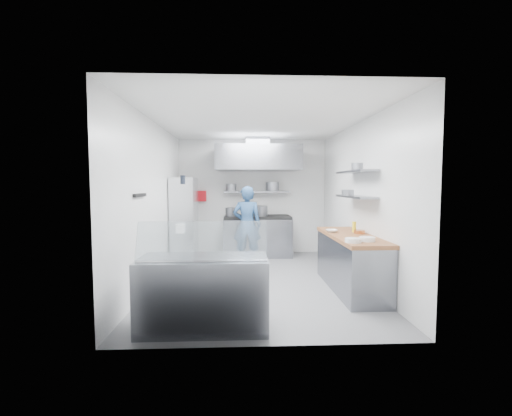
{
  "coord_description": "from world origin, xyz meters",
  "views": [
    {
      "loc": [
        -0.3,
        -5.99,
        1.71
      ],
      "look_at": [
        0.0,
        0.6,
        1.25
      ],
      "focal_mm": 24.0,
      "sensor_mm": 36.0,
      "label": 1
    }
  ],
  "objects_px": {
    "chef": "(247,225)",
    "display_case": "(204,293)",
    "wire_rack": "(185,220)",
    "gas_range": "(257,237)"
  },
  "relations": [
    {
      "from": "wire_rack",
      "to": "chef",
      "type": "bearing_deg",
      "value": -9.17
    },
    {
      "from": "chef",
      "to": "display_case",
      "type": "distance_m",
      "value": 3.39
    },
    {
      "from": "wire_rack",
      "to": "display_case",
      "type": "xyz_separation_m",
      "value": [
        0.79,
        -3.54,
        -0.5
      ]
    },
    {
      "from": "wire_rack",
      "to": "display_case",
      "type": "distance_m",
      "value": 3.66
    },
    {
      "from": "gas_range",
      "to": "wire_rack",
      "type": "bearing_deg",
      "value": -160.99
    },
    {
      "from": "display_case",
      "to": "gas_range",
      "type": "bearing_deg",
      "value": 78.46
    },
    {
      "from": "chef",
      "to": "display_case",
      "type": "height_order",
      "value": "chef"
    },
    {
      "from": "chef",
      "to": "wire_rack",
      "type": "bearing_deg",
      "value": -3.39
    },
    {
      "from": "gas_range",
      "to": "chef",
      "type": "relative_size",
      "value": 0.96
    },
    {
      "from": "gas_range",
      "to": "display_case",
      "type": "bearing_deg",
      "value": -101.54
    }
  ]
}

